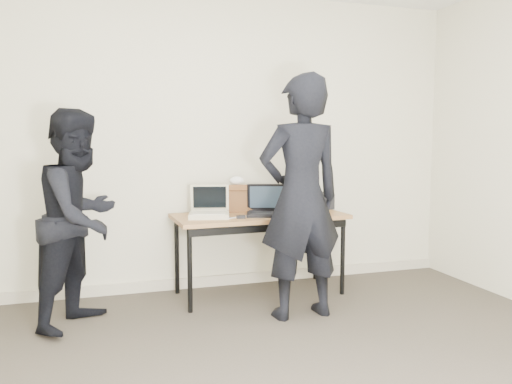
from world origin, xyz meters
name	(u,v)px	position (x,y,z in m)	size (l,w,h in m)	color
room	(331,145)	(0.00, 0.00, 1.35)	(4.60, 4.60, 2.80)	#413A31
desk	(260,221)	(0.22, 1.88, 0.66)	(1.53, 0.73, 0.72)	olive
laptop_beige	(209,211)	(-0.23, 1.88, 0.77)	(0.40, 0.39, 0.27)	#BCB596
laptop_center	(267,208)	(0.27, 1.84, 0.78)	(0.42, 0.42, 0.26)	black
laptop_right	(300,204)	(0.66, 2.02, 0.78)	(0.47, 0.46, 0.25)	black
leather_satchel	(234,198)	(0.04, 2.10, 0.85)	(0.38, 0.23, 0.25)	#5B3418
tissue	(237,181)	(0.07, 2.11, 1.00)	(0.13, 0.10, 0.08)	white
equipment_box	(317,201)	(0.85, 2.07, 0.79)	(0.26, 0.22, 0.15)	black
power_brick	(241,217)	(0.00, 1.71, 0.73)	(0.07, 0.04, 0.03)	black
cables	(265,214)	(0.27, 1.88, 0.72)	(1.16, 0.43, 0.01)	black
person_typist	(301,197)	(0.35, 1.26, 0.94)	(0.68, 0.45, 1.87)	black
person_observer	(80,218)	(-1.26, 1.58, 0.80)	(0.78, 0.61, 1.60)	black
baseboard	(227,280)	(0.00, 2.23, 0.05)	(4.50, 0.03, 0.10)	#BEB59D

